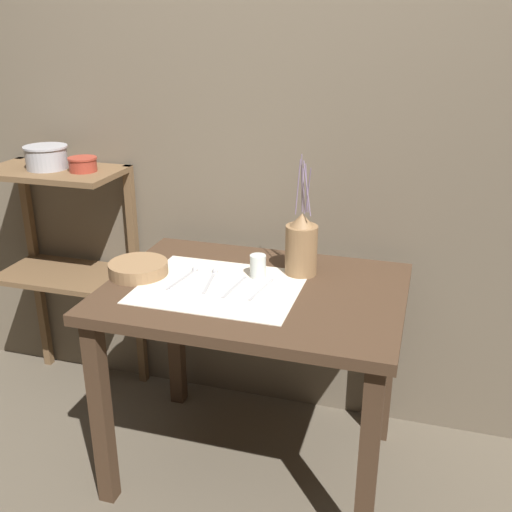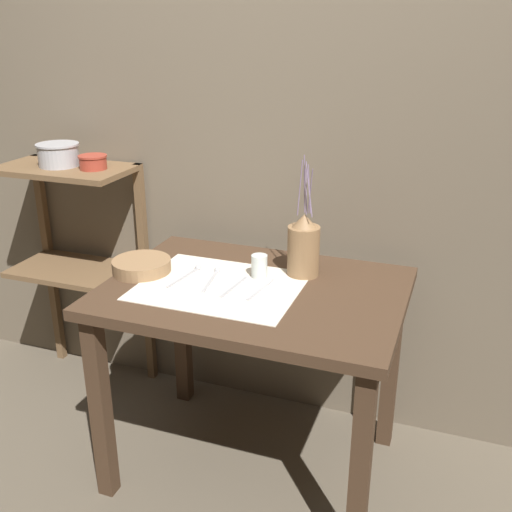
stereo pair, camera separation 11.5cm
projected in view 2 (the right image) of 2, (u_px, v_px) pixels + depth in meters
The scene contains 14 objects.
ground_plane at pixel (254, 464), 2.42m from camera, with size 12.00×12.00×0.00m, color brown.
stone_wall_back at pixel (296, 145), 2.41m from camera, with size 7.00×0.06×2.40m.
wooden_table at pixel (254, 316), 2.17m from camera, with size 1.06×0.77×0.78m.
wooden_shelf_unit at pixel (77, 234), 2.72m from camera, with size 0.58×0.33×1.08m.
linen_cloth at pixel (220, 286), 2.14m from camera, with size 0.57×0.45×0.00m.
pitcher_with_flowers at pixel (303, 247), 2.19m from camera, with size 0.12×0.12×0.45m.
wooden_bowl at pixel (142, 266), 2.25m from camera, with size 0.22×0.22×0.05m.
glass_tumbler_near at pixel (259, 266), 2.19m from camera, with size 0.06×0.06×0.08m.
spoon_inner at pixel (192, 272), 2.24m from camera, with size 0.05×0.21×0.02m.
spoon_outer at pixel (215, 274), 2.22m from camera, with size 0.05×0.21×0.02m.
fork_inner at pixel (234, 287), 2.12m from camera, with size 0.03×0.19×0.00m.
knife_center at pixel (261, 289), 2.10m from camera, with size 0.04×0.19×0.00m.
metal_pot_large at pixel (58, 154), 2.56m from camera, with size 0.18×0.18×0.10m.
metal_pot_small at pixel (93, 161), 2.51m from camera, with size 0.12×0.12×0.06m.
Camera 2 is at (0.67, -1.82, 1.67)m, focal length 42.00 mm.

